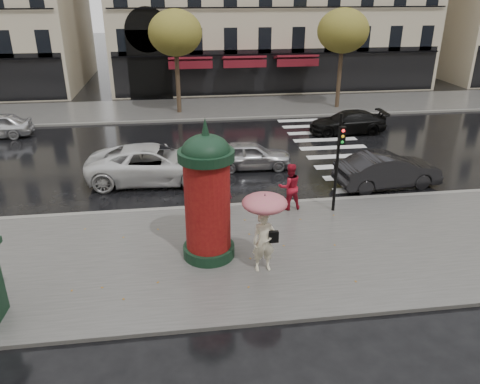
{
  "coord_description": "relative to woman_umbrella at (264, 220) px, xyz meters",
  "views": [
    {
      "loc": [
        -2.14,
        -13.29,
        7.9
      ],
      "look_at": [
        -0.12,
        1.5,
        1.31
      ],
      "focal_mm": 35.0,
      "sensor_mm": 36.0,
      "label": 1
    }
  ],
  "objects": [
    {
      "name": "near_kerb",
      "position": [
        -0.16,
        4.59,
        -1.7
      ],
      "size": [
        90.0,
        0.25,
        0.14
      ],
      "primitive_type": "cube",
      "color": "slate",
      "rests_on": "ground"
    },
    {
      "name": "tree_far_right",
      "position": [
        8.84,
        19.59,
        3.4
      ],
      "size": [
        3.4,
        3.4,
        6.64
      ],
      "color": "#38281C",
      "rests_on": "ground"
    },
    {
      "name": "woman_umbrella",
      "position": [
        0.0,
        0.0,
        0.0
      ],
      "size": [
        1.3,
        1.3,
        2.5
      ],
      "color": "#EDE3C3",
      "rests_on": "near_sidewalk"
    },
    {
      "name": "man_burgundy",
      "position": [
        -0.9,
        3.99,
        -0.78
      ],
      "size": [
        0.97,
        0.77,
        1.73
      ],
      "primitive_type": "imported",
      "rotation": [
        0.0,
        0.0,
        2.85
      ],
      "color": "#430D1A",
      "rests_on": "near_sidewalk"
    },
    {
      "name": "far_kerb",
      "position": [
        -0.16,
        17.59,
        -1.7
      ],
      "size": [
        90.0,
        0.25,
        0.14
      ],
      "primitive_type": "cube",
      "color": "slate",
      "rests_on": "ground"
    },
    {
      "name": "car_white",
      "position": [
        -3.42,
        7.76,
        -0.96
      ],
      "size": [
        5.9,
        2.97,
        1.6
      ],
      "primitive_type": "imported",
      "rotation": [
        0.0,
        0.0,
        1.52
      ],
      "color": "silver",
      "rests_on": "ground"
    },
    {
      "name": "zebra_crossing",
      "position": [
        5.84,
        11.19,
        -1.76
      ],
      "size": [
        3.6,
        11.75,
        0.01
      ],
      "primitive_type": "cube",
      "color": "silver",
      "rests_on": "ground"
    },
    {
      "name": "morris_column",
      "position": [
        -1.55,
        1.03,
        0.48
      ],
      "size": [
        1.65,
        1.65,
        4.44
      ],
      "color": "black",
      "rests_on": "near_sidewalk"
    },
    {
      "name": "tree_far_left",
      "position": [
        -2.16,
        19.59,
        3.4
      ],
      "size": [
        3.4,
        3.4,
        6.64
      ],
      "color": "#38281C",
      "rests_on": "ground"
    },
    {
      "name": "near_sidewalk",
      "position": [
        -0.16,
        1.09,
        -1.71
      ],
      "size": [
        90.0,
        7.0,
        0.12
      ],
      "primitive_type": "cube",
      "color": "#474744",
      "rests_on": "ground"
    },
    {
      "name": "traffic_light",
      "position": [
        3.35,
        3.54,
        0.62
      ],
      "size": [
        0.24,
        0.35,
        3.73
      ],
      "color": "black",
      "rests_on": "near_sidewalk"
    },
    {
      "name": "car_black",
      "position": [
        7.5,
        13.75,
        -1.13
      ],
      "size": [
        4.43,
        1.83,
        1.28
      ],
      "primitive_type": "imported",
      "rotation": [
        0.0,
        0.0,
        -1.58
      ],
      "color": "black",
      "rests_on": "ground"
    },
    {
      "name": "car_darkgrey",
      "position": [
        6.41,
        5.79,
        -1.03
      ],
      "size": [
        4.59,
        2.03,
        1.47
      ],
      "primitive_type": "imported",
      "rotation": [
        0.0,
        0.0,
        1.68
      ],
      "color": "black",
      "rests_on": "ground"
    },
    {
      "name": "car_silver",
      "position": [
        0.98,
        8.77,
        -1.12
      ],
      "size": [
        3.87,
        1.66,
        1.3
      ],
      "primitive_type": "imported",
      "rotation": [
        0.0,
        0.0,
        1.54
      ],
      "color": "#B2B3B8",
      "rests_on": "ground"
    },
    {
      "name": "far_sidewalk",
      "position": [
        -0.16,
        20.59,
        -1.71
      ],
      "size": [
        90.0,
        6.0,
        0.12
      ],
      "primitive_type": "cube",
      "color": "#474744",
      "rests_on": "ground"
    },
    {
      "name": "woman_red",
      "position": [
        1.72,
        3.99,
        -0.74
      ],
      "size": [
        0.95,
        0.78,
        1.81
      ],
      "primitive_type": "imported",
      "rotation": [
        0.0,
        0.0,
        3.26
      ],
      "color": "#AA1527",
      "rests_on": "near_sidewalk"
    },
    {
      "name": "ground",
      "position": [
        -0.16,
        1.59,
        -1.77
      ],
      "size": [
        160.0,
        160.0,
        0.0
      ],
      "primitive_type": "plane",
      "color": "black",
      "rests_on": "ground"
    }
  ]
}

